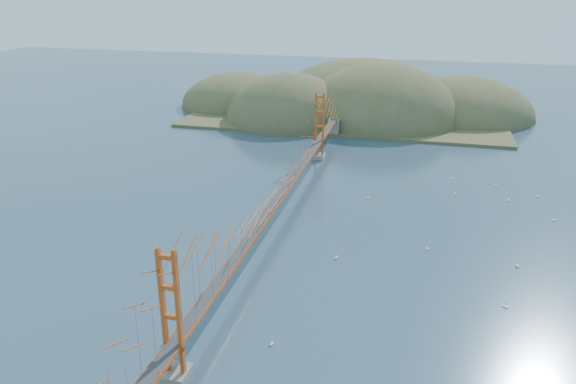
% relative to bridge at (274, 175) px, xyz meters
% --- Properties ---
extents(ground, '(320.00, 320.00, 0.00)m').
position_rel_bridge_xyz_m(ground, '(0.00, -0.18, -7.01)').
color(ground, '#2E485D').
rests_on(ground, ground).
extents(bridge, '(2.20, 94.40, 12.00)m').
position_rel_bridge_xyz_m(bridge, '(0.00, 0.00, 0.00)').
color(bridge, gray).
rests_on(bridge, ground).
extents(far_headlands, '(84.00, 58.00, 25.00)m').
position_rel_bridge_xyz_m(far_headlands, '(2.21, 68.33, -7.01)').
color(far_headlands, brown).
rests_on(far_headlands, ground).
extents(sailboat_0, '(0.57, 0.59, 0.67)m').
position_rel_bridge_xyz_m(sailboat_0, '(9.20, -6.72, -6.86)').
color(sailboat_0, white).
rests_on(sailboat_0, ground).
extents(sailboat_17, '(0.56, 0.54, 0.63)m').
position_rel_bridge_xyz_m(sailboat_17, '(34.88, 19.44, -6.86)').
color(sailboat_17, white).
rests_on(sailboat_17, ground).
extents(sailboat_16, '(0.56, 0.56, 0.61)m').
position_rel_bridge_xyz_m(sailboat_16, '(19.35, -1.90, -6.87)').
color(sailboat_16, white).
rests_on(sailboat_16, ground).
extents(sailboat_10, '(0.53, 0.58, 0.66)m').
position_rel_bridge_xyz_m(sailboat_10, '(6.33, -24.09, -6.86)').
color(sailboat_10, white).
rests_on(sailboat_10, ground).
extents(sailboat_12, '(0.51, 0.42, 0.60)m').
position_rel_bridge_xyz_m(sailboat_12, '(22.84, 24.41, -6.87)').
color(sailboat_12, white).
rests_on(sailboat_12, ground).
extents(sailboat_1, '(0.63, 0.64, 0.72)m').
position_rel_bridge_xyz_m(sailboat_1, '(29.23, -3.71, -6.85)').
color(sailboat_1, white).
rests_on(sailboat_1, ground).
extents(sailboat_8, '(0.61, 0.61, 0.64)m').
position_rel_bridge_xyz_m(sailboat_8, '(35.57, 10.83, -6.86)').
color(sailboat_8, white).
rests_on(sailboat_8, ground).
extents(sailboat_15, '(0.53, 0.53, 0.57)m').
position_rel_bridge_xyz_m(sailboat_15, '(23.12, 17.64, -6.87)').
color(sailboat_15, white).
rests_on(sailboat_15, ground).
extents(sailboat_7, '(0.49, 0.41, 0.57)m').
position_rel_bridge_xyz_m(sailboat_7, '(29.32, 23.01, -6.87)').
color(sailboat_7, white).
rests_on(sailboat_7, ground).
extents(sailboat_4, '(0.60, 0.60, 0.66)m').
position_rel_bridge_xyz_m(sailboat_4, '(30.50, 16.72, -6.86)').
color(sailboat_4, white).
rests_on(sailboat_4, ground).
extents(sailboat_3, '(0.58, 0.58, 0.62)m').
position_rel_bridge_xyz_m(sailboat_3, '(10.66, 12.67, -6.87)').
color(sailboat_3, white).
rests_on(sailboat_3, ground).
extents(sailboat_2, '(0.69, 0.69, 0.74)m').
position_rel_bridge_xyz_m(sailboat_2, '(27.00, -12.84, -6.85)').
color(sailboat_2, white).
rests_on(sailboat_2, ground).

